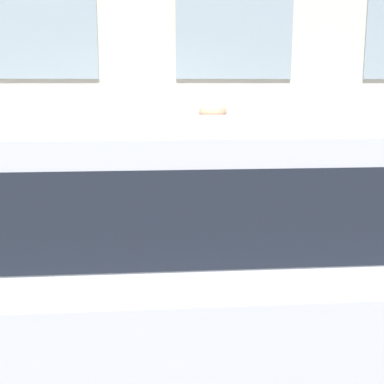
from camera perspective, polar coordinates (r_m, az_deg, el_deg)
ground_plane at (r=4.83m, az=-5.71°, el=-12.81°), size 80.00×80.00×0.00m
sidewalk at (r=6.10m, az=-5.58°, el=-6.72°), size 2.80×60.00×0.15m
fire_hydrant at (r=5.06m, az=-2.30°, el=-5.24°), size 0.37×0.48×0.74m
person at (r=5.30m, az=2.19°, el=2.68°), size 0.41×0.27×1.69m
parked_truck_silver_near at (r=3.18m, az=-8.18°, el=-6.81°), size 1.86×4.29×1.76m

